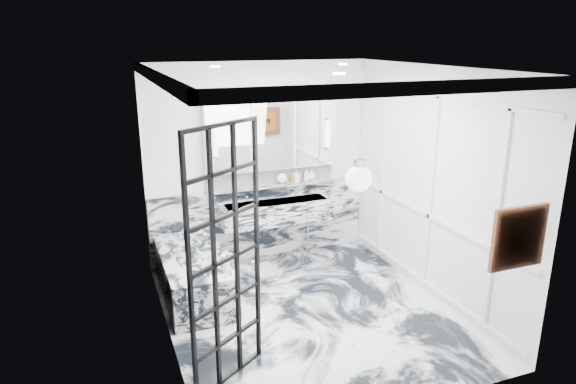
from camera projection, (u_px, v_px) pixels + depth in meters
name	position (u px, v px, depth m)	size (l,w,h in m)	color
floor	(309.00, 312.00, 6.02)	(3.60, 3.60, 0.00)	silver
ceiling	(313.00, 68.00, 5.21)	(3.60, 3.60, 0.00)	white
wall_back	(260.00, 163.00, 7.22)	(3.60, 3.60, 0.00)	white
wall_front	(403.00, 264.00, 4.01)	(3.60, 3.60, 0.00)	white
wall_left	(163.00, 217.00, 5.07)	(3.60, 3.60, 0.00)	white
wall_right	(433.00, 184.00, 6.17)	(3.60, 3.60, 0.00)	white
marble_clad_back	(262.00, 222.00, 7.46)	(3.18, 0.05, 1.05)	silver
marble_clad_left	(165.00, 222.00, 5.09)	(0.02, 3.56, 2.68)	silver
panel_molding	(431.00, 193.00, 6.19)	(0.03, 3.40, 2.30)	white
soap_bottle_a	(306.00, 174.00, 7.44)	(0.07, 0.08, 0.19)	#8C5919
soap_bottle_b	(296.00, 176.00, 7.38)	(0.09, 0.09, 0.19)	#4C4C51
soap_bottle_c	(311.00, 175.00, 7.47)	(0.13, 0.13, 0.16)	silver
face_pot	(282.00, 178.00, 7.31)	(0.15, 0.15, 0.15)	white
amber_bottle	(292.00, 179.00, 7.37)	(0.04, 0.04, 0.10)	#8C5919
flower_vase	(226.00, 267.00, 5.78)	(0.08, 0.08, 0.12)	silver
crittall_door	(226.00, 260.00, 4.55)	(0.88, 0.04, 2.41)	black
artwork	(519.00, 238.00, 4.45)	(0.47, 0.05, 0.47)	#C54F14
pendant_light	(359.00, 179.00, 4.46)	(0.23, 0.23, 0.23)	white
trough_sink	(276.00, 212.00, 7.25)	(1.60, 0.45, 0.30)	silver
ledge	(272.00, 186.00, 7.30)	(1.90, 0.14, 0.04)	silver
subway_tile	(271.00, 175.00, 7.32)	(1.90, 0.03, 0.23)	white
mirror_cabinet	(272.00, 134.00, 7.09)	(1.90, 0.16, 1.00)	white
sconce_left	(215.00, 142.00, 6.73)	(0.07, 0.07, 0.40)	white
sconce_right	(328.00, 134.00, 7.29)	(0.07, 0.07, 0.40)	white
bathtub	(194.00, 275.00, 6.34)	(0.75, 1.65, 0.55)	silver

